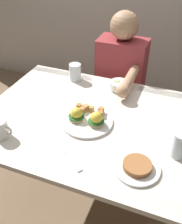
% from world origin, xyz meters
% --- Properties ---
extents(ground_plane, '(6.00, 6.00, 0.00)m').
position_xyz_m(ground_plane, '(0.00, 0.00, 0.00)').
color(ground_plane, '#7F664C').
extents(dining_table, '(1.20, 0.90, 0.74)m').
position_xyz_m(dining_table, '(0.00, 0.00, 0.63)').
color(dining_table, silver).
rests_on(dining_table, ground_plane).
extents(eggs_benedict_plate, '(0.27, 0.27, 0.09)m').
position_xyz_m(eggs_benedict_plate, '(-0.01, -0.04, 0.76)').
color(eggs_benedict_plate, white).
rests_on(eggs_benedict_plate, dining_table).
extents(fruit_bowl, '(0.12, 0.12, 0.06)m').
position_xyz_m(fruit_bowl, '(0.05, 0.34, 0.77)').
color(fruit_bowl, white).
rests_on(fruit_bowl, dining_table).
extents(coffee_mug, '(0.11, 0.08, 0.09)m').
position_xyz_m(coffee_mug, '(-0.36, -0.30, 0.79)').
color(coffee_mug, white).
rests_on(coffee_mug, dining_table).
extents(fork, '(0.14, 0.11, 0.00)m').
position_xyz_m(fork, '(0.04, -0.32, 0.74)').
color(fork, silver).
rests_on(fork, dining_table).
extents(water_glass_near, '(0.08, 0.08, 0.11)m').
position_xyz_m(water_glass_near, '(-0.25, 0.35, 0.79)').
color(water_glass_near, silver).
rests_on(water_glass_near, dining_table).
extents(water_glass_far, '(0.07, 0.07, 0.13)m').
position_xyz_m(water_glass_far, '(0.46, -0.11, 0.79)').
color(water_glass_far, silver).
rests_on(water_glass_far, dining_table).
extents(side_plate, '(0.20, 0.20, 0.04)m').
position_xyz_m(side_plate, '(0.31, -0.26, 0.75)').
color(side_plate, white).
rests_on(side_plate, dining_table).
extents(diner_person, '(0.34, 0.54, 1.14)m').
position_xyz_m(diner_person, '(-0.01, 0.60, 0.65)').
color(diner_person, '#33333D').
rests_on(diner_person, ground_plane).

